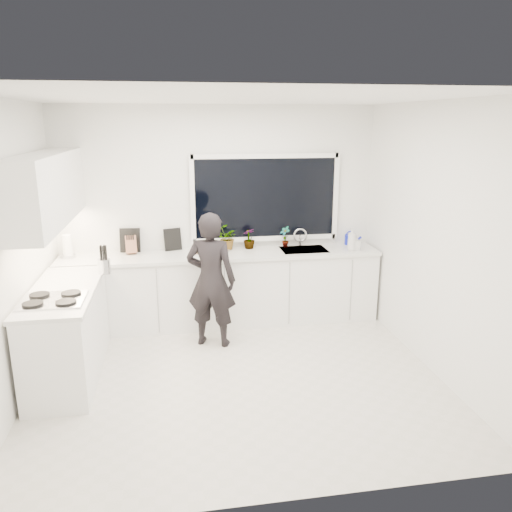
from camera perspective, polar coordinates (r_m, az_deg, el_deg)
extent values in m
cube|color=beige|center=(5.20, -2.11, -13.72)|extent=(4.00, 3.50, 0.02)
cube|color=white|center=(6.41, -4.28, 4.78)|extent=(4.00, 0.02, 2.70)
cube|color=white|center=(4.88, -26.38, -0.10)|extent=(0.02, 3.50, 2.70)
cube|color=white|center=(5.33, 19.72, 1.78)|extent=(0.02, 3.50, 2.70)
cube|color=white|center=(4.56, -2.45, 17.77)|extent=(4.00, 3.50, 0.02)
cube|color=black|center=(6.42, 1.09, 6.65)|extent=(1.80, 0.02, 1.00)
cube|color=white|center=(6.34, -3.85, -3.84)|extent=(3.92, 0.58, 0.88)
cube|color=white|center=(5.40, -20.72, -8.32)|extent=(0.58, 1.60, 0.88)
cube|color=silver|center=(6.20, -3.92, 0.16)|extent=(3.94, 0.62, 0.04)
cube|color=silver|center=(5.24, -21.19, -3.69)|extent=(0.62, 1.60, 0.04)
cube|color=white|center=(5.40, -22.69, 7.07)|extent=(0.34, 2.10, 0.70)
cube|color=silver|center=(6.40, 5.48, 0.32)|extent=(0.58, 0.42, 0.14)
cylinder|color=silver|center=(6.54, 5.07, 2.12)|extent=(0.03, 0.03, 0.22)
cube|color=black|center=(4.91, -22.23, -4.61)|extent=(0.56, 0.48, 0.03)
imported|color=black|center=(5.63, -5.16, -2.75)|extent=(0.66, 0.54, 1.55)
cube|color=#BBBBC0|center=(6.16, -5.26, 0.36)|extent=(0.50, 0.44, 0.03)
cube|color=#CB441B|center=(6.15, -5.26, 0.52)|extent=(0.45, 0.39, 0.01)
cylinder|color=#131DB5|center=(6.71, 10.68, 1.86)|extent=(0.17, 0.17, 0.13)
cylinder|color=white|center=(6.37, -20.74, 0.99)|extent=(0.13, 0.13, 0.26)
cube|color=olive|center=(6.31, -14.09, 1.21)|extent=(0.14, 0.12, 0.22)
cylinder|color=silver|center=(5.58, -16.94, -1.13)|extent=(0.14, 0.14, 0.16)
cube|color=black|center=(6.37, -9.51, 1.89)|extent=(0.22, 0.08, 0.28)
cube|color=black|center=(6.39, -14.20, 1.77)|extent=(0.25, 0.04, 0.30)
imported|color=#26662D|center=(6.33, -3.44, 2.08)|extent=(0.27, 0.24, 0.30)
imported|color=#26662D|center=(6.37, -0.79, 1.99)|extent=(0.20, 0.20, 0.26)
imported|color=#26662D|center=(6.45, 3.34, 2.20)|extent=(0.15, 0.17, 0.27)
imported|color=#D8BF66|center=(6.38, 10.91, 1.90)|extent=(0.14, 0.14, 0.29)
imported|color=#D8BF66|center=(6.42, 11.40, 1.46)|extent=(0.09, 0.09, 0.19)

